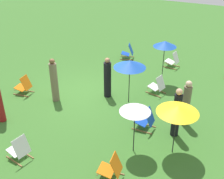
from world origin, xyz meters
The scene contains 16 objects.
ground_plane centered at (0.00, 0.00, 0.00)m, with size 40.00×40.00×0.00m, color #386B28.
deckchair_0 centered at (3.89, 3.09, 0.37)m, with size 0.58×0.82×0.83m.
deckchair_1 centered at (1.18, -2.44, 0.37)m, with size 0.57×0.81×0.83m.
deckchair_3 centered at (1.25, 3.14, 0.37)m, with size 0.49×0.77×0.83m.
deckchair_4 centered at (-4.35, 2.55, 0.37)m, with size 0.57×0.82×0.83m.
deckchair_5 centered at (4.41, 0.21, 0.37)m, with size 0.60×0.83×0.83m.
deckchair_6 centered at (-1.36, 2.71, 0.37)m, with size 0.64×0.85×0.83m.
deckchair_7 centered at (-4.40, 0.03, 0.37)m, with size 0.68×0.87×0.83m.
umbrella_0 centered at (2.03, 4.35, 1.62)m, with size 1.27×1.27×1.73m.
umbrella_1 centered at (-0.15, 1.89, 1.72)m, with size 1.26×1.26×1.86m.
umbrella_2 centered at (-2.46, 2.57, 1.88)m, with size 1.02×1.02×2.02m.
umbrella_3 centered at (2.52, 3.20, 1.62)m, with size 0.95×0.95×1.75m.
person_0 centered at (-0.23, 0.88, 0.83)m, with size 0.42×0.42×1.75m.
person_2 centered at (1.02, -0.90, 0.89)m, with size 0.42×0.42×1.86m.
person_3 centered at (0.32, 4.28, 0.84)m, with size 0.29×0.29×1.74m.
person_4 centered at (1.13, 4.15, 0.88)m, with size 0.30×0.30×1.81m.
Camera 1 is at (9.20, 5.71, 6.19)m, focal length 45.88 mm.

